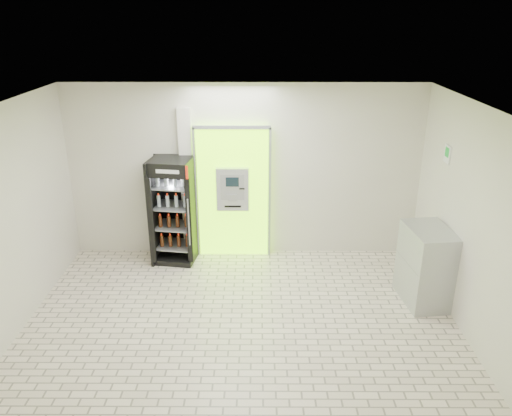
{
  "coord_description": "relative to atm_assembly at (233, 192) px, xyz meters",
  "views": [
    {
      "loc": [
        0.24,
        -5.64,
        4.06
      ],
      "look_at": [
        0.2,
        1.2,
        1.35
      ],
      "focal_mm": 35.0,
      "sensor_mm": 36.0,
      "label": 1
    }
  ],
  "objects": [
    {
      "name": "room_shell",
      "position": [
        0.2,
        -2.41,
        0.67
      ],
      "size": [
        6.0,
        6.0,
        6.0
      ],
      "color": "silver",
      "rests_on": "ground"
    },
    {
      "name": "atm_assembly",
      "position": [
        0.0,
        0.0,
        0.0
      ],
      "size": [
        1.3,
        0.24,
        2.33
      ],
      "color": "#84F008",
      "rests_on": "ground"
    },
    {
      "name": "ground",
      "position": [
        0.2,
        -2.41,
        -1.17
      ],
      "size": [
        6.0,
        6.0,
        0.0
      ],
      "primitive_type": "plane",
      "color": "beige",
      "rests_on": "ground"
    },
    {
      "name": "exit_sign",
      "position": [
        3.19,
        -1.01,
        0.95
      ],
      "size": [
        0.02,
        0.22,
        0.26
      ],
      "color": "white",
      "rests_on": "room_shell"
    },
    {
      "name": "beverage_cooler",
      "position": [
        -1.0,
        -0.22,
        -0.3
      ],
      "size": [
        0.76,
        0.72,
        1.82
      ],
      "rotation": [
        0.0,
        0.0,
        -0.14
      ],
      "color": "black",
      "rests_on": "ground"
    },
    {
      "name": "pillar",
      "position": [
        -0.78,
        0.04,
        0.13
      ],
      "size": [
        0.22,
        0.11,
        2.6
      ],
      "color": "silver",
      "rests_on": "ground"
    },
    {
      "name": "steel_cabinet",
      "position": [
        2.9,
        -1.56,
        -0.59
      ],
      "size": [
        0.68,
        0.93,
        1.17
      ],
      "rotation": [
        0.0,
        0.0,
        0.11
      ],
      "color": "#A9ACB1",
      "rests_on": "ground"
    }
  ]
}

